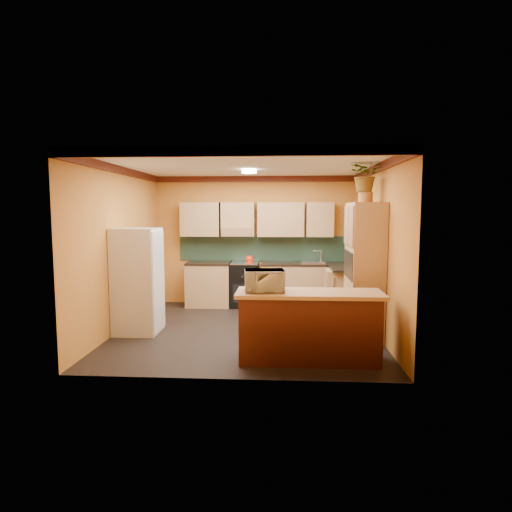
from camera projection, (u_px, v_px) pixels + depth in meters
The scene contains 15 objects.
room_shell at pixel (249, 204), 7.18m from camera, with size 4.24×4.24×2.72m.
base_cabinets_back at pixel (275, 286), 8.83m from camera, with size 3.65×0.60×0.88m, color tan.
countertop_back at pixel (275, 264), 8.78m from camera, with size 3.65×0.62×0.04m, color black.
stove at pixel (245, 285), 8.87m from camera, with size 0.58×0.58×0.91m, color black.
kettle at pixel (249, 259), 8.75m from camera, with size 0.17×0.17×0.18m, color red, non-canonical shape.
sink at pixel (313, 262), 8.73m from camera, with size 0.48×0.40×0.03m, color silver.
base_cabinets_right at pixel (347, 293), 8.03m from camera, with size 0.60×0.80×0.88m, color tan.
countertop_right at pixel (347, 269), 7.98m from camera, with size 0.62×0.80×0.04m, color black.
fridge at pixel (138, 281), 6.90m from camera, with size 0.68×0.66×1.70m, color silver.
pantry at pixel (364, 271), 6.60m from camera, with size 0.48×0.90×2.10m, color tan.
fern_pot at pixel (365, 197), 6.53m from camera, with size 0.22×0.22×0.16m, color #A56128.
fern at pixel (366, 174), 6.50m from camera, with size 0.48×0.42×0.53m, color tan.
breakfast_bar at pixel (309, 328), 5.60m from camera, with size 1.80×0.55×0.88m, color #552413.
bar_top at pixel (309, 294), 5.55m from camera, with size 1.90×0.65×0.05m, color tan.
microwave at pixel (264, 280), 5.57m from camera, with size 0.51×0.35×0.28m, color silver.
Camera 1 is at (0.58, -6.93, 1.97)m, focal length 30.00 mm.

